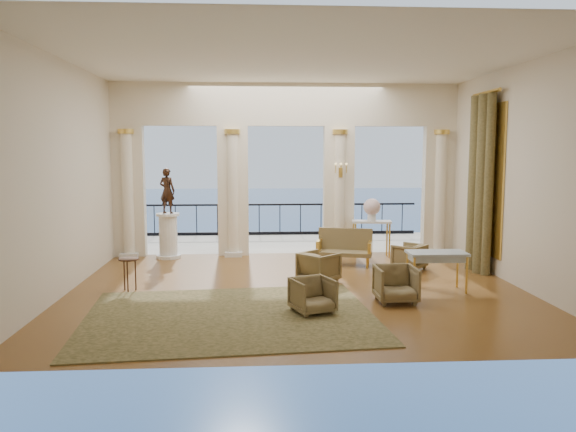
{
  "coord_description": "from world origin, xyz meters",
  "views": [
    {
      "loc": [
        -0.86,
        -10.96,
        2.76
      ],
      "look_at": [
        -0.15,
        0.6,
        1.41
      ],
      "focal_mm": 35.0,
      "sensor_mm": 36.0,
      "label": 1
    }
  ],
  "objects": [
    {
      "name": "game_table",
      "position": [
        2.74,
        -0.28,
        0.7
      ],
      "size": [
        1.14,
        0.63,
        0.78
      ],
      "rotation": [
        0.0,
        0.0,
        -0.01
      ],
      "color": "#9DB6CA",
      "rests_on": "ground"
    },
    {
      "name": "balustrade",
      "position": [
        0.0,
        7.4,
        0.41
      ],
      "size": [
        9.0,
        0.06,
        1.03
      ],
      "color": "black",
      "rests_on": "terrace"
    },
    {
      "name": "urn",
      "position": [
        2.2,
        3.34,
        1.28
      ],
      "size": [
        0.44,
        0.44,
        0.58
      ],
      "color": "silver",
      "rests_on": "console_table"
    },
    {
      "name": "palm_tree",
      "position": [
        2.0,
        6.6,
        4.09
      ],
      "size": [
        2.0,
        2.0,
        4.5
      ],
      "color": "#4C3823",
      "rests_on": "terrace"
    },
    {
      "name": "side_table",
      "position": [
        -3.33,
        0.08,
        0.56
      ],
      "size": [
        0.4,
        0.4,
        0.65
      ],
      "color": "black",
      "rests_on": "ground"
    },
    {
      "name": "floor",
      "position": [
        0.0,
        0.0,
        0.0
      ],
      "size": [
        9.0,
        9.0,
        0.0
      ],
      "primitive_type": "plane",
      "color": "#462B0F",
      "rests_on": "ground"
    },
    {
      "name": "terrace",
      "position": [
        0.0,
        5.8,
        -0.05
      ],
      "size": [
        10.0,
        3.6,
        0.1
      ],
      "primitive_type": "cube",
      "color": "#ACA092",
      "rests_on": "ground"
    },
    {
      "name": "armchair_d",
      "position": [
        0.5,
        0.57,
        0.36
      ],
      "size": [
        0.95,
        0.95,
        0.72
      ],
      "primitive_type": "imported",
      "rotation": [
        0.0,
        0.0,
        2.32
      ],
      "color": "#43351E",
      "rests_on": "ground"
    },
    {
      "name": "window_frame",
      "position": [
        4.47,
        1.5,
        2.1
      ],
      "size": [
        0.04,
        1.6,
        3.4
      ],
      "primitive_type": "cube",
      "color": "gold",
      "rests_on": "room_walls"
    },
    {
      "name": "room_walls",
      "position": [
        0.0,
        -1.12,
        2.88
      ],
      "size": [
        9.0,
        9.0,
        9.0
      ],
      "color": "beige",
      "rests_on": "ground"
    },
    {
      "name": "rug",
      "position": [
        -1.27,
        -1.8,
        0.01
      ],
      "size": [
        5.06,
        4.09,
        0.02
      ],
      "primitive_type": "cube",
      "rotation": [
        0.0,
        0.0,
        0.08
      ],
      "color": "#32371A",
      "rests_on": "ground"
    },
    {
      "name": "arcade",
      "position": [
        -0.0,
        3.82,
        2.58
      ],
      "size": [
        9.0,
        0.56,
        4.5
      ],
      "color": "beige",
      "rests_on": "ground"
    },
    {
      "name": "settee",
      "position": [
        1.34,
        2.39,
        0.43
      ],
      "size": [
        1.42,
        0.89,
        0.87
      ],
      "rotation": [
        0.0,
        0.0,
        -0.26
      ],
      "color": "#43351E",
      "rests_on": "ground"
    },
    {
      "name": "sea",
      "position": [
        0.0,
        60.0,
        -6.0
      ],
      "size": [
        160.0,
        160.0,
        0.0
      ],
      "primitive_type": "plane",
      "color": "navy",
      "rests_on": "ground"
    },
    {
      "name": "armchair_b",
      "position": [
        1.73,
        -1.07,
        0.37
      ],
      "size": [
        0.73,
        0.69,
        0.74
      ],
      "primitive_type": "imported",
      "rotation": [
        0.0,
        0.0,
        0.02
      ],
      "color": "#43351E",
      "rests_on": "ground"
    },
    {
      "name": "armchair_a",
      "position": [
        0.14,
        -1.66,
        0.33
      ],
      "size": [
        0.82,
        0.8,
        0.67
      ],
      "primitive_type": "imported",
      "rotation": [
        0.0,
        0.0,
        0.37
      ],
      "color": "#43351E",
      "rests_on": "ground"
    },
    {
      "name": "statue",
      "position": [
        -3.07,
        3.5,
        1.74
      ],
      "size": [
        0.5,
        0.42,
        1.16
      ],
      "primitive_type": "imported",
      "rotation": [
        0.0,
        0.0,
        2.75
      ],
      "color": "#321F16",
      "rests_on": "pedestal"
    },
    {
      "name": "curtain",
      "position": [
        4.28,
        1.5,
        2.02
      ],
      "size": [
        0.33,
        1.4,
        4.09
      ],
      "color": "#484422",
      "rests_on": "ground"
    },
    {
      "name": "pedestal",
      "position": [
        -3.07,
        3.5,
        0.56
      ],
      "size": [
        0.63,
        0.63,
        1.16
      ],
      "color": "silver",
      "rests_on": "ground"
    },
    {
      "name": "wall_sconce",
      "position": [
        1.4,
        3.51,
        2.23
      ],
      "size": [
        0.3,
        0.11,
        0.33
      ],
      "color": "gold",
      "rests_on": "arcade"
    },
    {
      "name": "armchair_c",
      "position": [
        2.76,
        1.74,
        0.33
      ],
      "size": [
        0.89,
        0.89,
        0.67
      ],
      "primitive_type": "imported",
      "rotation": [
        0.0,
        0.0,
        -2.33
      ],
      "color": "#43351E",
      "rests_on": "ground"
    },
    {
      "name": "headland",
      "position": [
        -30.0,
        70.0,
        -3.0
      ],
      "size": [
        22.0,
        18.0,
        6.0
      ],
      "primitive_type": "cube",
      "color": "black",
      "rests_on": "sea"
    },
    {
      "name": "console_table",
      "position": [
        2.2,
        3.34,
        0.79
      ],
      "size": [
        1.05,
        0.53,
        0.95
      ],
      "rotation": [
        0.0,
        0.0,
        -0.14
      ],
      "color": "silver",
      "rests_on": "ground"
    }
  ]
}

